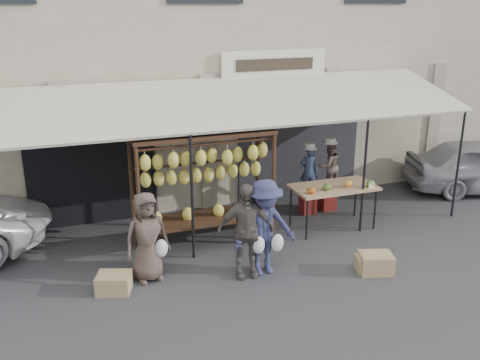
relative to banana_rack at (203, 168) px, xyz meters
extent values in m
plane|color=#2D2D30|center=(0.67, -1.54, -1.57)|extent=(90.00, 90.00, 0.00)
cube|color=#BCB196|center=(0.67, 4.96, 1.93)|extent=(24.00, 6.00, 7.00)
cube|color=#232328|center=(2.87, 1.92, -0.32)|extent=(3.00, 0.10, 2.50)
cube|color=black|center=(-1.83, 1.92, -0.32)|extent=(2.60, 0.10, 2.50)
cube|color=silver|center=(2.17, 1.86, 1.58)|extent=(2.40, 0.10, 0.60)
cube|color=#B8B5A9|center=(0.67, 0.76, 1.03)|extent=(10.00, 2.34, 0.63)
cylinder|color=black|center=(-0.33, -0.39, -0.42)|extent=(0.05, 0.05, 2.30)
cylinder|color=black|center=(3.17, -0.39, -0.42)|extent=(0.05, 0.05, 2.30)
cylinder|color=black|center=(5.47, -0.39, -0.42)|extent=(0.05, 0.05, 2.30)
cylinder|color=#372113|center=(-1.25, -0.35, -0.47)|extent=(0.07, 0.07, 2.20)
cylinder|color=#372113|center=(1.25, -0.35, -0.47)|extent=(0.07, 0.07, 2.20)
cylinder|color=#372113|center=(-1.25, 0.45, -0.47)|extent=(0.07, 0.07, 2.20)
cylinder|color=#372113|center=(1.25, 0.45, -0.47)|extent=(0.07, 0.07, 2.20)
cube|color=#372113|center=(0.00, 0.05, 0.63)|extent=(2.60, 0.90, 0.07)
cylinder|color=#372113|center=(0.00, -0.30, 0.51)|extent=(2.50, 0.05, 0.05)
cylinder|color=#372113|center=(0.00, 0.40, 0.51)|extent=(2.50, 0.05, 0.05)
cylinder|color=#372113|center=(0.00, 0.05, 0.08)|extent=(2.50, 0.05, 0.05)
cube|color=#372113|center=(0.00, 0.05, -1.02)|extent=(2.50, 0.80, 0.05)
ellipsoid|color=#D1CB4E|center=(-1.10, -0.30, 0.28)|extent=(0.20, 0.18, 0.30)
ellipsoid|color=#D1CB4E|center=(-0.86, -0.15, 0.24)|extent=(0.20, 0.18, 0.30)
ellipsoid|color=#D1CB4E|center=(-0.61, -0.30, 0.29)|extent=(0.20, 0.18, 0.30)
ellipsoid|color=#D1CB4E|center=(-0.37, -0.15, 0.25)|extent=(0.20, 0.18, 0.30)
ellipsoid|color=#D1CB4E|center=(-0.12, -0.30, 0.28)|extent=(0.20, 0.18, 0.30)
ellipsoid|color=#D1CB4E|center=(0.12, -0.15, 0.27)|extent=(0.20, 0.18, 0.30)
ellipsoid|color=#D1CB4E|center=(0.37, -0.30, 0.23)|extent=(0.20, 0.18, 0.30)
ellipsoid|color=#D1CB4E|center=(0.61, -0.15, 0.23)|extent=(0.20, 0.18, 0.30)
ellipsoid|color=#D1CB4E|center=(0.86, -0.30, 0.28)|extent=(0.20, 0.18, 0.30)
ellipsoid|color=#D1CB4E|center=(1.10, -0.15, 0.27)|extent=(0.20, 0.18, 0.30)
ellipsoid|color=#D1CB4E|center=(-1.05, 0.05, -0.13)|extent=(0.20, 0.18, 0.30)
ellipsoid|color=#D1CB4E|center=(-0.82, 0.05, -0.14)|extent=(0.20, 0.18, 0.30)
ellipsoid|color=#D1CB4E|center=(-0.58, 0.05, -0.14)|extent=(0.20, 0.18, 0.30)
ellipsoid|color=#D1CB4E|center=(-0.35, 0.05, -0.15)|extent=(0.20, 0.18, 0.30)
ellipsoid|color=#D1CB4E|center=(-0.12, 0.05, -0.16)|extent=(0.20, 0.18, 0.30)
ellipsoid|color=#D1CB4E|center=(0.12, 0.05, -0.17)|extent=(0.20, 0.18, 0.30)
ellipsoid|color=#D1CB4E|center=(0.35, 0.05, -0.14)|extent=(0.20, 0.18, 0.30)
ellipsoid|color=#D1CB4E|center=(0.58, 0.05, -0.14)|extent=(0.20, 0.18, 0.30)
ellipsoid|color=#D1CB4E|center=(0.82, 0.05, -0.14)|extent=(0.20, 0.18, 0.30)
ellipsoid|color=#D1CB4E|center=(1.05, 0.05, -0.15)|extent=(0.20, 0.18, 0.30)
cube|color=tan|center=(2.72, -0.03, -0.70)|extent=(1.70, 0.90, 0.05)
cylinder|color=black|center=(1.95, -0.40, -1.15)|extent=(0.04, 0.04, 0.85)
cylinder|color=black|center=(3.49, -0.40, -1.15)|extent=(0.04, 0.04, 0.85)
cylinder|color=black|center=(1.95, 0.34, -1.15)|extent=(0.04, 0.04, 0.85)
cylinder|color=black|center=(3.49, 0.34, -1.15)|extent=(0.04, 0.04, 0.85)
ellipsoid|color=#B25919|center=(2.09, -0.28, -0.60)|extent=(0.18, 0.14, 0.14)
ellipsoid|color=#477226|center=(2.46, -0.21, -0.60)|extent=(0.18, 0.14, 0.14)
ellipsoid|color=orange|center=(2.96, -0.16, -0.60)|extent=(0.18, 0.14, 0.14)
ellipsoid|color=#598C33|center=(3.39, -0.32, -0.60)|extent=(0.18, 0.14, 0.14)
imported|color=#2C3751|center=(2.61, 0.86, -0.60)|extent=(0.45, 0.36, 1.08)
imported|color=#675750|center=(3.12, 0.90, -0.55)|extent=(0.59, 0.48, 1.11)
imported|color=#4F3F39|center=(-1.24, -0.90, -0.80)|extent=(0.82, 0.60, 1.54)
imported|color=#574F4B|center=(0.32, -1.33, -0.75)|extent=(1.01, 0.54, 1.65)
imported|color=#2D2F52|center=(0.66, -1.37, -0.73)|extent=(1.09, 0.63, 1.68)
cube|color=maroon|center=(2.61, 0.86, -1.36)|extent=(0.38, 0.38, 0.43)
cube|color=maroon|center=(3.12, 0.90, -1.34)|extent=(0.34, 0.34, 0.46)
cube|color=tan|center=(2.39, -1.92, -1.44)|extent=(0.52, 0.44, 0.27)
cube|color=tan|center=(2.47, -2.00, -1.40)|extent=(0.66, 0.57, 0.33)
cube|color=tan|center=(-1.85, -1.15, -1.41)|extent=(0.63, 0.56, 0.32)
camera|label=1|loc=(-2.54, -8.96, 2.87)|focal=40.00mm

